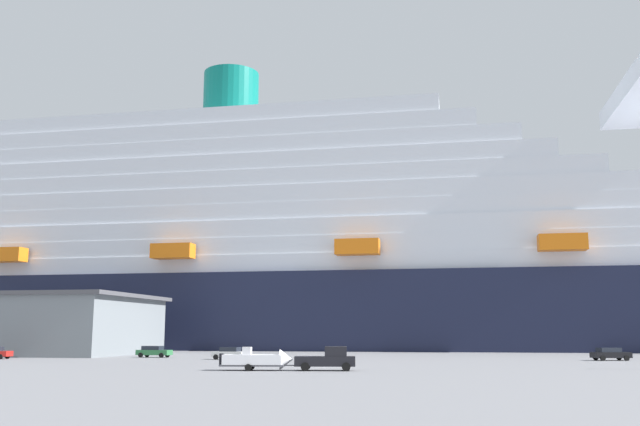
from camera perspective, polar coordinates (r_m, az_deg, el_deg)
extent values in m
plane|color=gray|center=(103.74, 2.31, -11.70)|extent=(600.00, 600.00, 0.00)
cube|color=#191E38|center=(142.28, 4.10, -8.20)|extent=(205.00, 48.78, 14.62)
cube|color=white|center=(142.80, 4.06, -4.59)|extent=(180.50, 44.28, 3.38)
cube|color=white|center=(143.66, 2.43, -3.28)|extent=(170.72, 43.10, 3.38)
cube|color=white|center=(144.71, 0.83, -1.99)|extent=(160.78, 42.12, 3.38)
cube|color=white|center=(145.95, -0.74, -0.72)|extent=(151.09, 40.62, 3.38)
cube|color=white|center=(147.36, -2.29, 0.54)|extent=(141.32, 39.74, 3.38)
cube|color=white|center=(148.95, -3.80, 1.76)|extent=(131.84, 38.58, 3.38)
cube|color=white|center=(150.71, -5.29, 2.96)|extent=(123.22, 37.53, 3.38)
cube|color=white|center=(152.63, -6.74, 4.13)|extent=(118.94, 36.41, 3.38)
cube|color=white|center=(154.71, -8.15, 5.26)|extent=(110.98, 35.53, 3.38)
cube|color=white|center=(156.94, -9.54, 6.36)|extent=(105.40, 34.38, 3.38)
cylinder|color=#0C7266|center=(157.32, -7.34, 9.22)|extent=(13.09, 13.09, 12.12)
cube|color=orange|center=(152.23, -24.50, -3.17)|extent=(8.21, 3.78, 2.80)
cube|color=orange|center=(134.96, -12.04, -3.10)|extent=(8.21, 3.78, 2.80)
cube|color=orange|center=(125.62, 3.10, -2.82)|extent=(8.21, 3.78, 2.80)
cube|color=orange|center=(125.98, 19.35, -2.30)|extent=(8.21, 3.78, 2.80)
cube|color=black|center=(65.56, 0.42, -12.13)|extent=(5.73, 2.40, 0.90)
cube|color=black|center=(65.50, 1.32, -11.34)|extent=(2.14, 1.98, 0.90)
cube|color=#26333F|center=(65.50, 1.92, -11.42)|extent=(0.22, 1.68, 0.63)
cylinder|color=black|center=(66.54, 2.18, -12.47)|extent=(0.82, 0.34, 0.80)
cylinder|color=black|center=(64.55, 2.17, -12.56)|extent=(0.82, 0.34, 0.80)
cylinder|color=black|center=(66.67, -1.13, -12.47)|extent=(0.82, 0.34, 0.80)
cylinder|color=black|center=(64.67, -1.24, -12.56)|extent=(0.82, 0.34, 0.80)
cube|color=#595960|center=(66.15, -5.57, -12.39)|extent=(6.15, 2.32, 0.16)
cube|color=#595960|center=(65.76, -2.42, -12.44)|extent=(1.98, 0.26, 0.10)
cylinder|color=black|center=(67.24, -5.68, -12.47)|extent=(0.65, 0.27, 0.64)
cylinder|color=black|center=(65.16, -5.95, -12.56)|extent=(0.65, 0.27, 0.64)
cube|color=white|center=(66.13, -5.56, -11.93)|extent=(5.62, 2.49, 0.90)
cone|color=white|center=(65.78, -2.79, -11.98)|extent=(1.33, 1.97, 1.89)
cube|color=silver|center=(66.18, -6.03, -11.23)|extent=(0.87, 1.05, 0.70)
cube|color=black|center=(66.60, -8.13, -11.87)|extent=(0.40, 0.52, 1.10)
cube|color=black|center=(95.05, 22.85, -10.74)|extent=(4.85, 2.72, 0.70)
cube|color=#1E232D|center=(94.94, 22.70, -10.37)|extent=(2.83, 2.18, 0.55)
cylinder|color=black|center=(96.61, 23.43, -10.88)|extent=(0.69, 0.33, 0.66)
cylinder|color=black|center=(94.87, 23.97, -10.88)|extent=(0.69, 0.33, 0.66)
cylinder|color=black|center=(95.29, 21.78, -11.01)|extent=(0.69, 0.33, 0.66)
cylinder|color=black|center=(93.53, 22.29, -11.02)|extent=(0.69, 0.33, 0.66)
cube|color=#2D723F|center=(101.01, -13.51, -11.12)|extent=(5.01, 2.50, 0.70)
cube|color=#1E232D|center=(101.10, -13.62, -10.76)|extent=(2.90, 2.01, 0.55)
cylinder|color=black|center=(101.09, -12.47, -11.35)|extent=(0.68, 0.31, 0.66)
cylinder|color=black|center=(99.47, -12.95, -11.37)|extent=(0.68, 0.31, 0.66)
cylinder|color=black|center=(102.57, -14.07, -11.27)|extent=(0.68, 0.31, 0.66)
cylinder|color=black|center=(100.98, -14.58, -11.27)|extent=(0.68, 0.31, 0.66)
cylinder|color=black|center=(102.57, -24.37, -10.70)|extent=(0.67, 0.24, 0.66)
cylinder|color=black|center=(100.99, -24.87, -10.70)|extent=(0.67, 0.24, 0.66)
cube|color=white|center=(91.87, -7.54, -11.46)|extent=(4.44, 2.42, 0.70)
cube|color=#1E232D|center=(91.77, -7.41, -11.08)|extent=(2.58, 1.96, 0.55)
cylinder|color=black|center=(91.61, -8.59, -11.66)|extent=(0.69, 0.32, 0.66)
cylinder|color=black|center=(93.25, -8.13, -11.64)|extent=(0.69, 0.32, 0.66)
cylinder|color=black|center=(90.53, -6.94, -11.72)|extent=(0.69, 0.32, 0.66)
cylinder|color=black|center=(92.18, -6.51, -11.70)|extent=(0.69, 0.32, 0.66)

